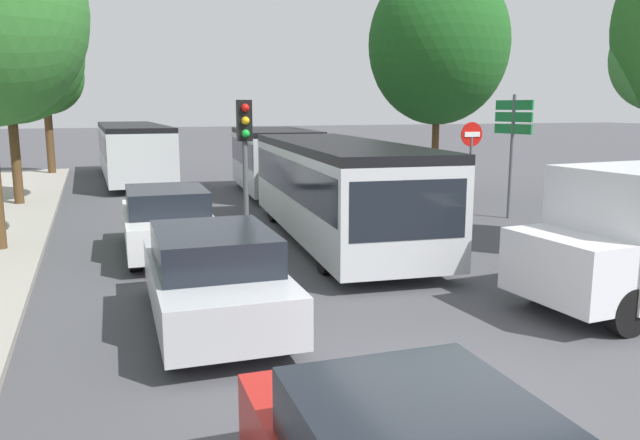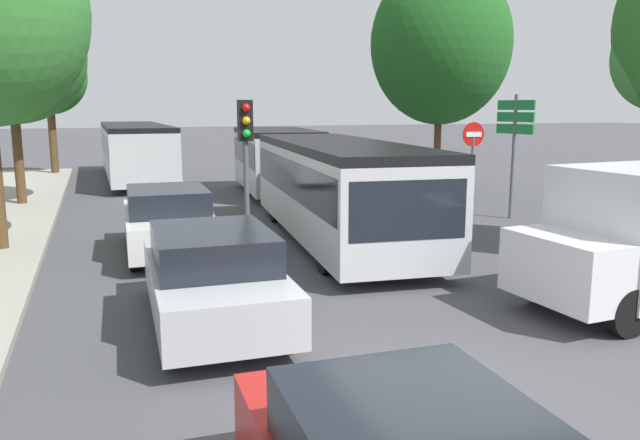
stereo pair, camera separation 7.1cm
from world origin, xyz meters
name	(u,v)px [view 1 (the left image)]	position (x,y,z in m)	size (l,w,h in m)	color
ground_plane	(459,404)	(0.00, 0.00, 0.00)	(200.00, 200.00, 0.00)	#47474C
articulated_bus	(305,170)	(2.23, 11.99, 1.40)	(4.08, 16.49, 2.43)	silver
city_bus_rear	(132,148)	(-1.96, 23.85, 1.44)	(2.70, 11.56, 2.48)	silver
queued_car_silver	(214,277)	(-2.07, 3.49, 0.75)	(1.92, 4.30, 1.48)	#B7BABF
queued_car_white	(167,221)	(-2.19, 8.46, 0.75)	(1.94, 4.34, 1.49)	white
traffic_light	(245,141)	(-0.46, 8.15, 2.50)	(0.33, 0.37, 3.40)	#56595E
no_entry_sign	(471,155)	(6.64, 9.98, 1.88)	(0.70, 0.08, 2.82)	#56595E
direction_sign_post	(513,131)	(7.82, 9.67, 2.57)	(0.28, 1.39, 3.60)	#56595E
tree_left_far	(7,56)	(-6.00, 16.79, 4.81)	(4.62, 4.62, 6.94)	#51381E
tree_left_distant	(44,78)	(-5.58, 26.80, 4.57)	(3.49, 3.49, 6.47)	#51381E
tree_right_mid	(439,44)	(8.04, 14.37, 5.43)	(4.93, 4.93, 8.25)	#51381E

